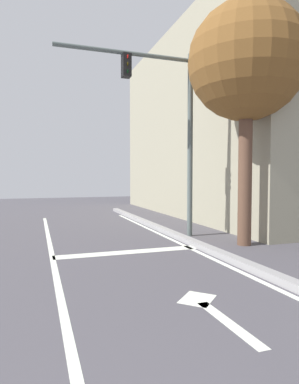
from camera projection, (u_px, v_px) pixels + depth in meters
lane_line_center at (61, 299)px, 4.94m from camera, size 0.12×20.00×0.01m
lane_line_curbside at (251, 277)px, 6.02m from camera, size 0.12×20.00×0.01m
stop_bar at (128, 252)px, 7.98m from camera, size 3.50×0.40×0.01m
lane_arrow_stem at (229, 323)px, 4.13m from camera, size 0.16×1.40×0.01m
lane_arrow_head at (197, 299)px, 4.93m from camera, size 0.71×0.71×0.01m
curb_strip at (263, 272)px, 6.10m from camera, size 0.24×24.00×0.14m
traffic_signal_mast at (165, 111)px, 9.71m from camera, size 4.05×0.34×5.47m
roadside_tree at (247, 63)px, 8.59m from camera, size 3.04×3.04×6.32m
building_block at (259, 128)px, 16.64m from camera, size 9.64×13.73×8.49m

